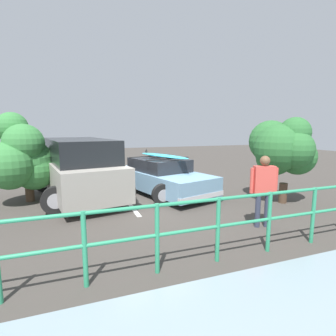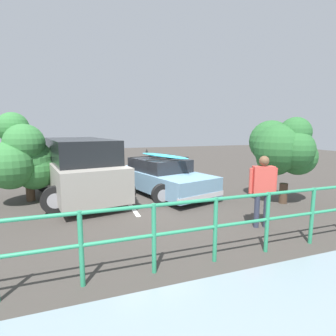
% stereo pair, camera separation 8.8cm
% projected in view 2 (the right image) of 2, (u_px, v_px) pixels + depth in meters
% --- Properties ---
extents(ground_plane, '(44.00, 44.00, 0.02)m').
position_uv_depth(ground_plane, '(149.00, 200.00, 8.11)').
color(ground_plane, '#423D38').
rests_on(ground_plane, ground).
extents(parking_stripe, '(0.12, 4.23, 0.00)m').
position_uv_depth(parking_stripe, '(124.00, 196.00, 8.49)').
color(parking_stripe, silver).
rests_on(parking_stripe, ground).
extents(sedan_car, '(2.91, 4.32, 1.46)m').
position_uv_depth(sedan_car, '(162.00, 176.00, 8.87)').
color(sedan_car, '#729EBC').
rests_on(sedan_car, ground).
extents(suv_car, '(3.02, 5.01, 1.86)m').
position_uv_depth(suv_car, '(80.00, 168.00, 8.31)').
color(suv_car, '#9E998E').
rests_on(suv_car, ground).
extents(person_bystander, '(0.60, 0.30, 1.60)m').
position_uv_depth(person_bystander, '(263.00, 185.00, 5.70)').
color(person_bystander, '#33384C').
rests_on(person_bystander, ground).
extents(railing_fence, '(7.33, 0.08, 1.09)m').
position_uv_depth(railing_fence, '(186.00, 225.00, 4.07)').
color(railing_fence, '#2D9366').
rests_on(railing_fence, ground).
extents(bush_near_left, '(1.88, 1.95, 2.50)m').
position_uv_depth(bush_near_left, '(283.00, 148.00, 7.56)').
color(bush_near_left, '#4C3828').
rests_on(bush_near_left, ground).
extents(bush_near_right, '(1.84, 1.80, 2.66)m').
position_uv_depth(bush_near_right, '(24.00, 159.00, 7.68)').
color(bush_near_right, '#4C3828').
rests_on(bush_near_right, ground).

